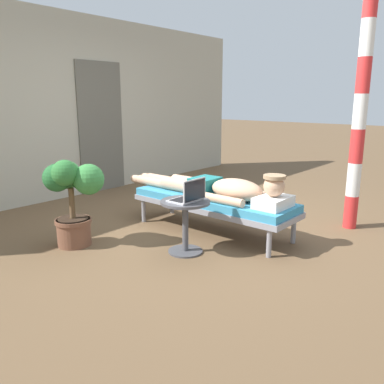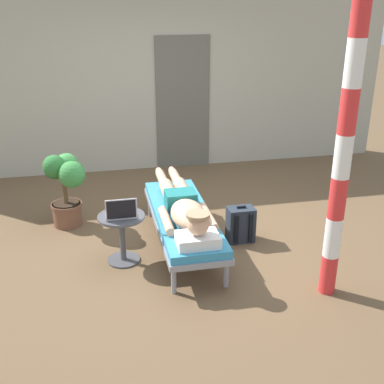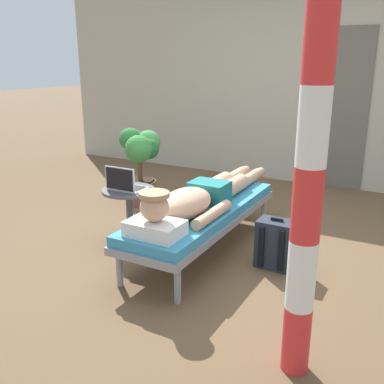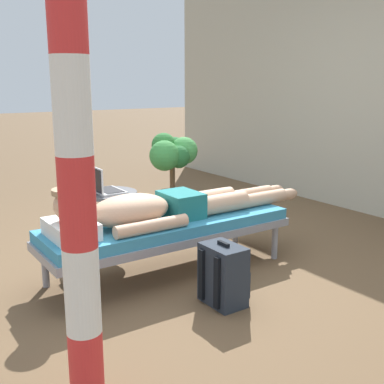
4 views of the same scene
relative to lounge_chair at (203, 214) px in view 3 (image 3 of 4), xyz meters
name	(u,v)px [view 3 (image 3 of 4)]	position (x,y,z in m)	size (l,w,h in m)	color
ground_plane	(215,244)	(0.03, 0.18, -0.35)	(40.00, 40.00, 0.00)	brown
house_wall_back	(299,82)	(0.00, 2.77, 1.00)	(7.60, 0.20, 2.70)	#B2AD99
house_door_panel	(334,110)	(0.52, 2.66, 0.67)	(0.84, 0.03, 2.04)	#625F54
lounge_chair	(203,214)	(0.00, 0.00, 0.00)	(0.61, 1.93, 0.42)	gray
person_reclining	(199,198)	(0.00, -0.08, 0.17)	(0.53, 2.17, 0.33)	white
side_table	(129,207)	(-0.67, -0.18, 0.01)	(0.48, 0.48, 0.52)	#4C4C51
laptop	(125,184)	(-0.67, -0.23, 0.24)	(0.31, 0.24, 0.23)	silver
backpack	(276,244)	(0.66, 0.01, -0.15)	(0.30, 0.26, 0.42)	#262D38
potted_plant	(141,157)	(-1.24, 0.82, 0.22)	(0.49, 0.58, 0.90)	brown
porch_post	(313,127)	(1.16, -1.14, 0.99)	(0.15, 0.15, 2.67)	red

